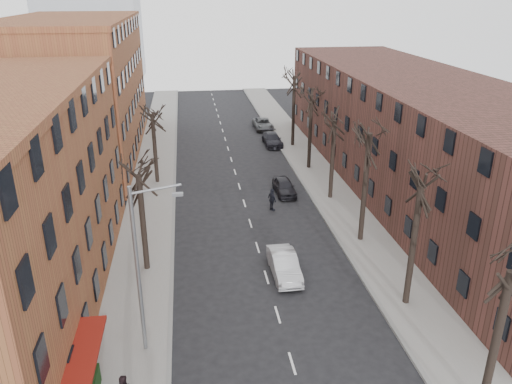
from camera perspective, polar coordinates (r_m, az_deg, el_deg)
name	(u,v)px	position (r m, az deg, el deg)	size (l,w,h in m)	color
sidewalk_left	(154,179)	(49.27, -11.60, 1.51)	(4.00, 90.00, 0.15)	gray
sidewalk_right	(315,171)	(50.70, 6.73, 2.42)	(4.00, 90.00, 0.15)	gray
building_left_far	(76,92)	(57.18, -19.85, 10.74)	(12.00, 28.00, 14.00)	brown
building_right	(417,134)	(47.49, 17.97, 6.35)	(12.00, 50.00, 10.00)	#4C2923
tree_right_b	(405,304)	(31.18, 16.69, -12.14)	(5.20, 5.20, 10.80)	black
tree_right_c	(360,241)	(37.49, 11.81, -5.45)	(5.20, 5.20, 11.60)	black
tree_right_d	(330,198)	(44.35, 8.45, -0.73)	(5.20, 5.20, 10.00)	black
tree_right_e	(309,168)	(51.54, 6.03, 2.70)	(5.20, 5.20, 10.80)	black
tree_right_f	(292,146)	(58.94, 4.19, 5.28)	(5.20, 5.20, 11.60)	black
tree_left_a	(148,270)	(33.89, -12.30, -8.67)	(5.20, 5.20, 9.50)	black
tree_left_b	(158,183)	(48.33, -11.18, 1.04)	(5.20, 5.20, 9.50)	black
streetlight	(141,265)	(24.45, -13.02, -8.08)	(2.45, 0.22, 9.03)	slate
silver_sedan	(284,265)	(32.25, 3.24, -8.31)	(1.58, 4.54, 1.50)	#ABADB2
parked_car_near	(284,187)	(44.68, 3.25, 0.63)	(1.66, 4.12, 1.40)	black
parked_car_mid	(272,139)	(58.95, 1.87, 6.03)	(1.95, 4.80, 1.39)	black
parked_car_far	(263,124)	(65.96, 0.78, 7.79)	(2.25, 4.89, 1.36)	#515457
pedestrian_crossing	(272,200)	(41.20, 1.85, -0.88)	(1.12, 0.47, 1.92)	black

